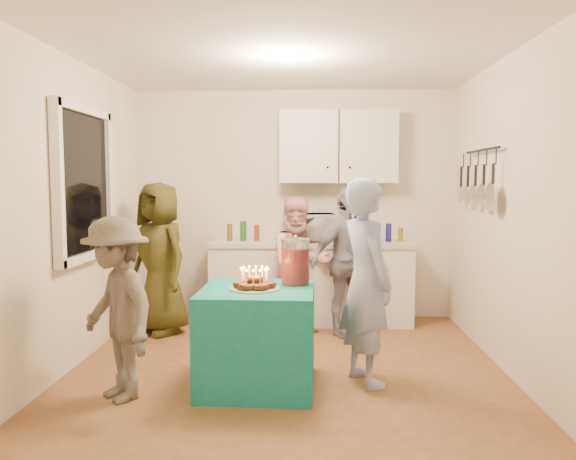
{
  "coord_description": "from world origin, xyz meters",
  "views": [
    {
      "loc": [
        0.2,
        -4.47,
        1.57
      ],
      "look_at": [
        0.0,
        0.35,
        1.15
      ],
      "focal_mm": 35.0,
      "sensor_mm": 36.0,
      "label": 1
    }
  ],
  "objects_px": {
    "man_birthday": "(366,282)",
    "woman_back_right": "(347,261)",
    "woman_back_center": "(300,266)",
    "microwave": "(309,227)",
    "party_table": "(258,337)",
    "counter": "(311,284)",
    "child_near_left": "(116,309)",
    "punch_jar": "(295,263)",
    "woman_back_left": "(160,258)"
  },
  "relations": [
    {
      "from": "man_birthday",
      "to": "woman_back_right",
      "type": "xyz_separation_m",
      "value": [
        -0.06,
        1.37,
        -0.04
      ]
    },
    {
      "from": "man_birthday",
      "to": "woman_back_center",
      "type": "relative_size",
      "value": 1.13
    },
    {
      "from": "microwave",
      "to": "party_table",
      "type": "height_order",
      "value": "microwave"
    },
    {
      "from": "counter",
      "to": "woman_back_right",
      "type": "relative_size",
      "value": 1.45
    },
    {
      "from": "microwave",
      "to": "woman_back_right",
      "type": "height_order",
      "value": "woman_back_right"
    },
    {
      "from": "woman_back_center",
      "to": "child_near_left",
      "type": "xyz_separation_m",
      "value": [
        -1.27,
        -1.81,
        -0.04
      ]
    },
    {
      "from": "punch_jar",
      "to": "woman_back_center",
      "type": "distance_m",
      "value": 1.34
    },
    {
      "from": "party_table",
      "to": "woman_back_center",
      "type": "bearing_deg",
      "value": 79.19
    },
    {
      "from": "woman_back_left",
      "to": "child_near_left",
      "type": "distance_m",
      "value": 1.79
    },
    {
      "from": "microwave",
      "to": "punch_jar",
      "type": "height_order",
      "value": "microwave"
    },
    {
      "from": "microwave",
      "to": "woman_back_center",
      "type": "height_order",
      "value": "woman_back_center"
    },
    {
      "from": "party_table",
      "to": "woman_back_center",
      "type": "xyz_separation_m",
      "value": [
        0.29,
        1.52,
        0.33
      ]
    },
    {
      "from": "punch_jar",
      "to": "woman_back_right",
      "type": "bearing_deg",
      "value": 69.18
    },
    {
      "from": "punch_jar",
      "to": "woman_back_center",
      "type": "height_order",
      "value": "woman_back_center"
    },
    {
      "from": "woman_back_center",
      "to": "woman_back_left",
      "type": "bearing_deg",
      "value": 161.44
    },
    {
      "from": "counter",
      "to": "child_near_left",
      "type": "bearing_deg",
      "value": -121.3
    },
    {
      "from": "woman_back_left",
      "to": "woman_back_right",
      "type": "xyz_separation_m",
      "value": [
        1.93,
        -0.01,
        -0.02
      ]
    },
    {
      "from": "microwave",
      "to": "child_near_left",
      "type": "bearing_deg",
      "value": -127.33
    },
    {
      "from": "punch_jar",
      "to": "man_birthday",
      "type": "height_order",
      "value": "man_birthday"
    },
    {
      "from": "counter",
      "to": "woman_back_right",
      "type": "distance_m",
      "value": 0.71
    },
    {
      "from": "microwave",
      "to": "man_birthday",
      "type": "bearing_deg",
      "value": -83.04
    },
    {
      "from": "punch_jar",
      "to": "man_birthday",
      "type": "distance_m",
      "value": 0.57
    },
    {
      "from": "party_table",
      "to": "child_near_left",
      "type": "xyz_separation_m",
      "value": [
        -0.98,
        -0.29,
        0.28
      ]
    },
    {
      "from": "woman_back_left",
      "to": "child_near_left",
      "type": "height_order",
      "value": "woman_back_left"
    },
    {
      "from": "microwave",
      "to": "party_table",
      "type": "distance_m",
      "value": 2.14
    },
    {
      "from": "woman_back_left",
      "to": "woman_back_right",
      "type": "bearing_deg",
      "value": 37.16
    },
    {
      "from": "microwave",
      "to": "woman_back_center",
      "type": "relative_size",
      "value": 0.39
    },
    {
      "from": "punch_jar",
      "to": "woman_back_left",
      "type": "distance_m",
      "value": 1.94
    },
    {
      "from": "man_birthday",
      "to": "child_near_left",
      "type": "distance_m",
      "value": 1.86
    },
    {
      "from": "man_birthday",
      "to": "child_near_left",
      "type": "bearing_deg",
      "value": 78.15
    },
    {
      "from": "party_table",
      "to": "woman_back_left",
      "type": "relative_size",
      "value": 0.55
    },
    {
      "from": "woman_back_left",
      "to": "woman_back_center",
      "type": "bearing_deg",
      "value": 38.55
    },
    {
      "from": "man_birthday",
      "to": "woman_back_left",
      "type": "xyz_separation_m",
      "value": [
        -1.98,
        1.37,
        -0.02
      ]
    },
    {
      "from": "man_birthday",
      "to": "child_near_left",
      "type": "xyz_separation_m",
      "value": [
        -1.81,
        -0.41,
        -0.14
      ]
    },
    {
      "from": "woman_back_left",
      "to": "child_near_left",
      "type": "relative_size",
      "value": 1.18
    },
    {
      "from": "counter",
      "to": "woman_back_left",
      "type": "height_order",
      "value": "woman_back_left"
    },
    {
      "from": "woman_back_center",
      "to": "woman_back_right",
      "type": "xyz_separation_m",
      "value": [
        0.48,
        -0.04,
        0.05
      ]
    },
    {
      "from": "woman_back_right",
      "to": "punch_jar",
      "type": "bearing_deg",
      "value": -147.0
    },
    {
      "from": "counter",
      "to": "party_table",
      "type": "relative_size",
      "value": 2.59
    },
    {
      "from": "punch_jar",
      "to": "counter",
      "type": "bearing_deg",
      "value": 86.04
    },
    {
      "from": "party_table",
      "to": "man_birthday",
      "type": "bearing_deg",
      "value": 7.97
    },
    {
      "from": "child_near_left",
      "to": "microwave",
      "type": "bearing_deg",
      "value": 104.96
    },
    {
      "from": "man_birthday",
      "to": "woman_back_center",
      "type": "bearing_deg",
      "value": -3.55
    },
    {
      "from": "party_table",
      "to": "child_near_left",
      "type": "height_order",
      "value": "child_near_left"
    },
    {
      "from": "counter",
      "to": "woman_back_left",
      "type": "relative_size",
      "value": 1.41
    },
    {
      "from": "counter",
      "to": "microwave",
      "type": "distance_m",
      "value": 0.63
    },
    {
      "from": "microwave",
      "to": "punch_jar",
      "type": "distance_m",
      "value": 1.81
    },
    {
      "from": "punch_jar",
      "to": "child_near_left",
      "type": "height_order",
      "value": "child_near_left"
    },
    {
      "from": "woman_back_right",
      "to": "woman_back_left",
      "type": "bearing_deg",
      "value": 143.67
    },
    {
      "from": "party_table",
      "to": "woman_back_right",
      "type": "xyz_separation_m",
      "value": [
        0.77,
        1.48,
        0.38
      ]
    }
  ]
}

